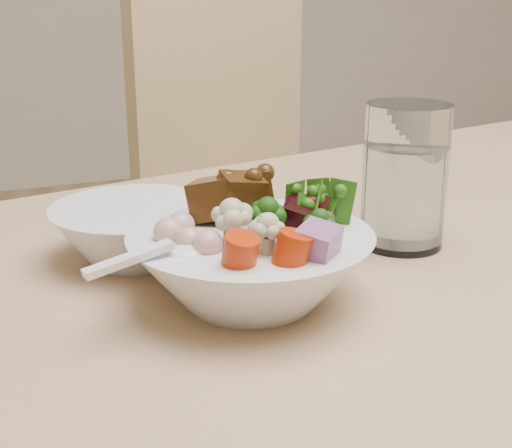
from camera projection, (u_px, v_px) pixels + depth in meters
name	position (u px, v px, depth m)	size (l,w,h in m)	color
dining_table	(488.00, 300.00, 0.73)	(1.56, 1.07, 0.67)	tan
chair_far	(264.00, 207.00, 1.35)	(0.54, 0.54, 0.91)	tan
food_bowl	(252.00, 261.00, 0.56)	(0.19, 0.19, 0.10)	white
soup_spoon	(172.00, 255.00, 0.51)	(0.10, 0.03, 0.02)	white
water_glass	(404.00, 182.00, 0.67)	(0.08, 0.08, 0.14)	white
side_bowl	(135.00, 233.00, 0.65)	(0.15, 0.15, 0.05)	white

